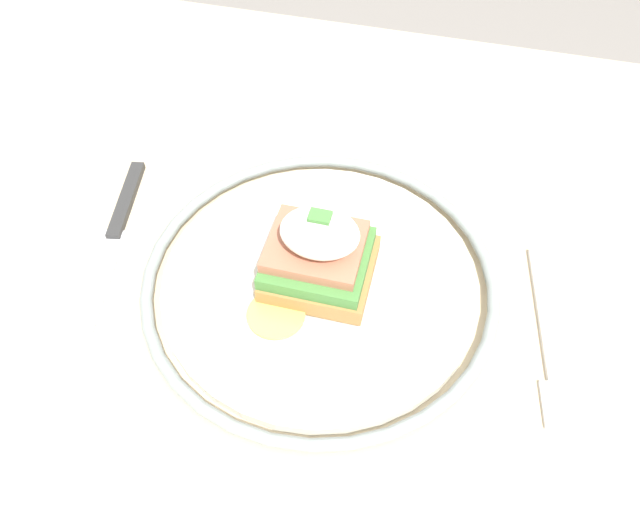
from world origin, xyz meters
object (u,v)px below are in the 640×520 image
at_px(fork, 548,341).
at_px(knife, 117,229).
at_px(plate, 320,281).
at_px(sandwich, 318,254).

xyz_separation_m(fork, knife, (0.37, -0.02, 0.00)).
distance_m(plate, sandwich, 0.03).
height_order(sandwich, fork, sandwich).
height_order(plate, sandwich, sandwich).
xyz_separation_m(plate, knife, (0.19, -0.01, -0.01)).
distance_m(sandwich, knife, 0.19).
height_order(fork, knife, knife).
bearing_deg(fork, sandwich, -2.68).
height_order(plate, knife, plate).
relative_size(sandwich, fork, 0.66).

